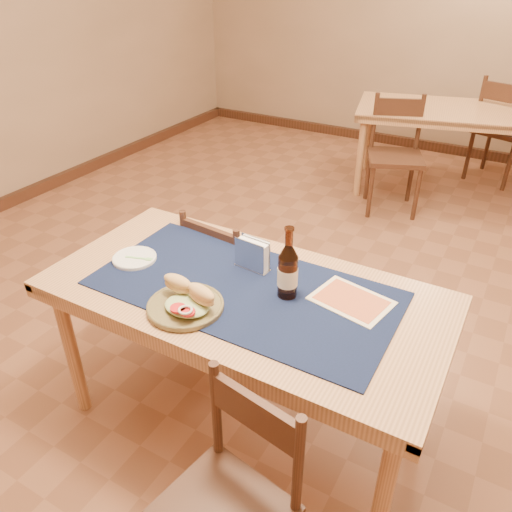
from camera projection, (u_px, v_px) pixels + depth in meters
The scene contains 15 objects.
room at pixel (333, 81), 2.23m from camera, with size 6.04×7.04×2.84m.
main_table at pixel (244, 306), 2.02m from camera, with size 1.60×0.80×0.75m.
placemat at pixel (244, 288), 1.98m from camera, with size 1.20×0.60×0.01m, color #10173D.
baseboard at pixel (315, 318), 2.94m from camera, with size 6.00×7.00×0.10m.
back_table at pixel (457, 118), 4.31m from camera, with size 1.84×1.22×0.75m.
chair_main_far at pixel (229, 278), 2.62m from camera, with size 0.42×0.42×0.83m.
chair_main_near at pixel (227, 505), 1.54m from camera, with size 0.44×0.44×0.82m.
chair_back_near at pixel (395, 153), 4.10m from camera, with size 0.56×0.56×0.93m.
chair_back_far at pixel (502, 129), 4.59m from camera, with size 0.56×0.56×0.97m.
sandwich_plate at pixel (187, 302), 1.84m from camera, with size 0.29×0.29×0.11m.
side_plate at pixel (134, 258), 2.15m from camera, with size 0.19×0.19×0.02m.
fork at pixel (141, 258), 2.14m from camera, with size 0.12×0.05×0.00m.
beer_bottle at pixel (288, 271), 1.88m from camera, with size 0.08×0.08×0.29m.
napkin_holder at pixel (252, 255), 2.07m from camera, with size 0.16×0.07×0.14m.
menu_card at pixel (351, 300), 1.90m from camera, with size 0.32×0.26×0.01m.
Camera 1 is at (0.84, -2.19, 1.89)m, focal length 35.00 mm.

